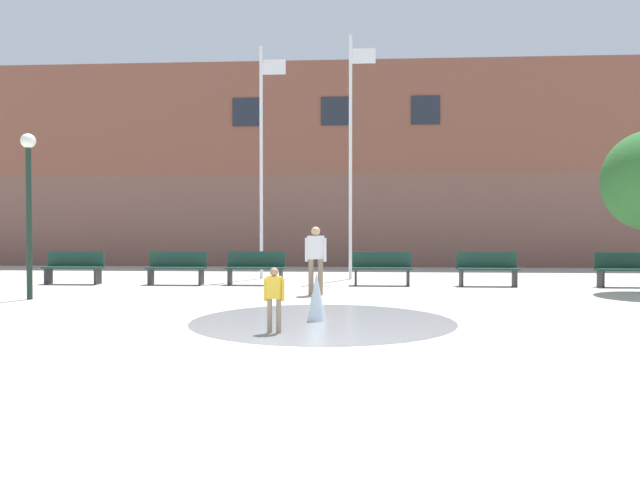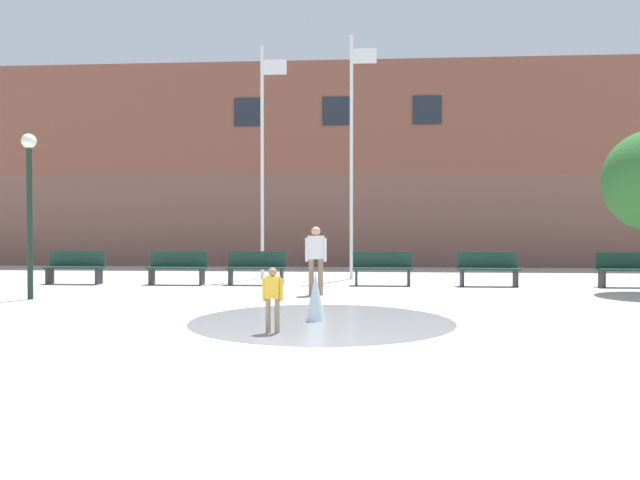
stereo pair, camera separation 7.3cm
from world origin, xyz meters
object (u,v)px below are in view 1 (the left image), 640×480
(lamp_post_left_lane, at_px, (29,190))
(child_with_pink_shirt, at_px, (274,295))
(park_bench_far_right, at_px, (627,269))
(park_bench_left_of_flagpoles, at_px, (177,267))
(flagpole_left, at_px, (262,155))
(park_bench_center, at_px, (256,267))
(flagpole_right, at_px, (352,150))
(teen_by_trashcan, at_px, (316,255))
(park_bench_far_left, at_px, (74,267))
(park_bench_under_right_flagpole, at_px, (382,268))
(park_bench_near_trashcan, at_px, (487,268))

(lamp_post_left_lane, bearing_deg, child_with_pink_shirt, -33.56)
(park_bench_far_right, height_order, lamp_post_left_lane, lamp_post_left_lane)
(park_bench_left_of_flagpoles, distance_m, flagpole_left, 4.40)
(park_bench_center, xyz_separation_m, flagpole_left, (-0.13, 2.02, 3.28))
(flagpole_right, bearing_deg, park_bench_left_of_flagpoles, -155.94)
(teen_by_trashcan, relative_size, flagpole_left, 0.23)
(park_bench_far_left, relative_size, park_bench_far_right, 1.00)
(park_bench_under_right_flagpole, relative_size, flagpole_left, 0.23)
(park_bench_center, height_order, teen_by_trashcan, teen_by_trashcan)
(park_bench_left_of_flagpoles, relative_size, park_bench_under_right_flagpole, 1.00)
(park_bench_far_left, bearing_deg, flagpole_right, 15.46)
(park_bench_center, xyz_separation_m, park_bench_under_right_flagpole, (3.43, 0.05, 0.00))
(child_with_pink_shirt, bearing_deg, park_bench_under_right_flagpole, 88.57)
(park_bench_center, relative_size, park_bench_near_trashcan, 1.00)
(park_bench_near_trashcan, distance_m, park_bench_far_right, 3.62)
(park_bench_under_right_flagpole, relative_size, child_with_pink_shirt, 1.62)
(park_bench_left_of_flagpoles, height_order, flagpole_left, flagpole_left)
(park_bench_far_right, distance_m, lamp_post_left_lane, 14.81)
(child_with_pink_shirt, distance_m, flagpole_right, 10.23)
(park_bench_center, height_order, flagpole_right, flagpole_right)
(park_bench_center, relative_size, teen_by_trashcan, 1.01)
(teen_by_trashcan, xyz_separation_m, flagpole_right, (0.77, 4.45, 2.97))
(child_with_pink_shirt, height_order, flagpole_left, flagpole_left)
(park_bench_center, relative_size, flagpole_left, 0.23)
(park_bench_left_of_flagpoles, distance_m, park_bench_near_trashcan, 8.40)
(park_bench_center, xyz_separation_m, lamp_post_left_lane, (-4.37, -3.67, 1.91))
(teen_by_trashcan, relative_size, child_with_pink_shirt, 1.61)
(park_bench_far_right, relative_size, flagpole_right, 0.22)
(park_bench_far_right, height_order, child_with_pink_shirt, child_with_pink_shirt)
(teen_by_trashcan, height_order, flagpole_right, flagpole_right)
(park_bench_near_trashcan, xyz_separation_m, lamp_post_left_lane, (-10.60, -3.69, 1.91))
(park_bench_far_right, bearing_deg, flagpole_right, 164.51)
(flagpole_right, bearing_deg, child_with_pink_shirt, -96.04)
(park_bench_far_left, distance_m, flagpole_right, 8.63)
(park_bench_under_right_flagpole, distance_m, park_bench_near_trashcan, 2.81)
(flagpole_right, relative_size, lamp_post_left_lane, 2.03)
(park_bench_left_of_flagpoles, bearing_deg, flagpole_left, 46.17)
(park_bench_under_right_flagpole, height_order, park_bench_near_trashcan, same)
(park_bench_left_of_flagpoles, bearing_deg, lamp_post_left_lane, -121.65)
(lamp_post_left_lane, bearing_deg, park_bench_near_trashcan, 19.22)
(park_bench_near_trashcan, height_order, lamp_post_left_lane, lamp_post_left_lane)
(park_bench_far_left, distance_m, park_bench_under_right_flagpole, 8.48)
(park_bench_center, height_order, lamp_post_left_lane, lamp_post_left_lane)
(park_bench_far_left, height_order, child_with_pink_shirt, child_with_pink_shirt)
(flagpole_left, bearing_deg, park_bench_near_trashcan, -17.41)
(park_bench_near_trashcan, distance_m, flagpole_right, 5.39)
(child_with_pink_shirt, xyz_separation_m, lamp_post_left_lane, (-5.93, 3.93, 1.81))
(park_bench_far_right, bearing_deg, park_bench_center, -179.98)
(child_with_pink_shirt, bearing_deg, park_bench_far_left, 143.63)
(park_bench_under_right_flagpole, bearing_deg, teen_by_trashcan, -122.94)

